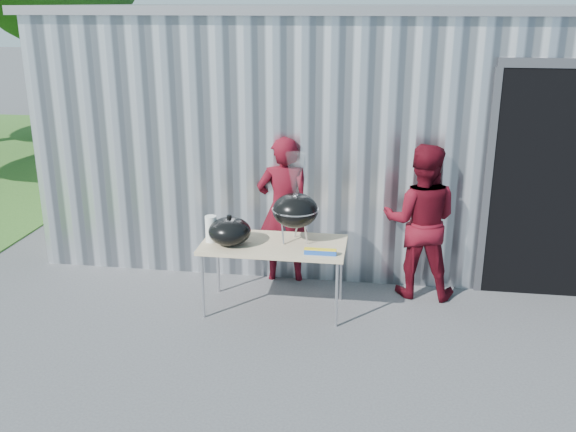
% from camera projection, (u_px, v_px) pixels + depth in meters
% --- Properties ---
extents(ground, '(80.00, 80.00, 0.00)m').
position_uv_depth(ground, '(275.00, 351.00, 6.06)').
color(ground, '#444446').
extents(building, '(8.20, 6.20, 3.10)m').
position_uv_depth(building, '(384.00, 113.00, 9.75)').
color(building, silver).
rests_on(building, ground).
extents(folding_table, '(1.50, 0.75, 0.75)m').
position_uv_depth(folding_table, '(274.00, 247.00, 6.69)').
color(folding_table, tan).
rests_on(folding_table, ground).
extents(kettle_grill, '(0.48, 0.48, 0.95)m').
position_uv_depth(kettle_grill, '(295.00, 204.00, 6.58)').
color(kettle_grill, black).
rests_on(kettle_grill, folding_table).
extents(grill_lid, '(0.44, 0.44, 0.32)m').
position_uv_depth(grill_lid, '(230.00, 231.00, 6.60)').
color(grill_lid, black).
rests_on(grill_lid, folding_table).
extents(paper_towels, '(0.12, 0.12, 0.28)m').
position_uv_depth(paper_towels, '(211.00, 229.00, 6.67)').
color(paper_towels, white).
rests_on(paper_towels, folding_table).
extents(white_tub, '(0.20, 0.15, 0.10)m').
position_uv_depth(white_tub, '(227.00, 229.00, 6.94)').
color(white_tub, white).
rests_on(white_tub, folding_table).
extents(foil_box, '(0.32, 0.05, 0.06)m').
position_uv_depth(foil_box, '(320.00, 252.00, 6.36)').
color(foil_box, '#1A48AA').
rests_on(foil_box, folding_table).
extents(person_cook, '(0.67, 0.48, 1.72)m').
position_uv_depth(person_cook, '(284.00, 210.00, 7.40)').
color(person_cook, '#4D0813').
rests_on(person_cook, ground).
extents(person_bystander, '(0.88, 0.72, 1.72)m').
position_uv_depth(person_bystander, '(420.00, 221.00, 7.00)').
color(person_bystander, '#4D0813').
rests_on(person_bystander, ground).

